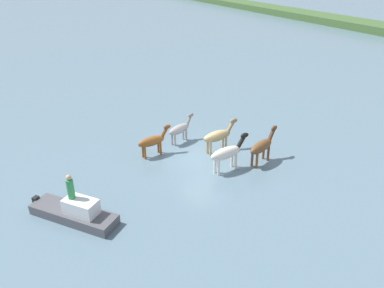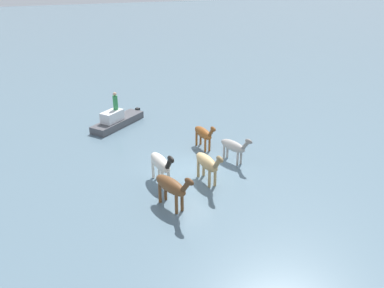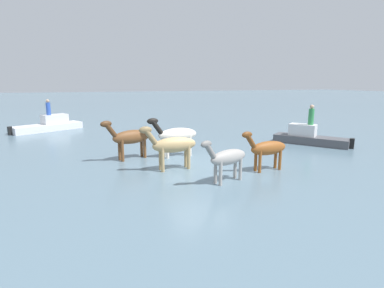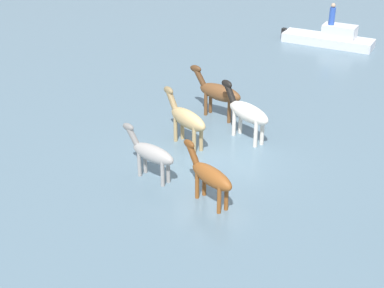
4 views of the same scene
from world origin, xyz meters
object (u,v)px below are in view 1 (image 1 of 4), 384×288
object	(u,v)px
horse_dun_straggler	(180,129)
boat_dinghy_port	(75,214)
horse_pinto_flank	(227,153)
horse_lead	(153,141)
person_spotter_bow	(70,188)
horse_dark_mare	(218,136)
horse_mid_herd	(262,146)

from	to	relation	value
horse_dun_straggler	boat_dinghy_port	bearing A→B (deg)	-167.28
horse_pinto_flank	horse_lead	distance (m)	4.63
horse_lead	boat_dinghy_port	bearing A→B (deg)	-150.35
horse_pinto_flank	boat_dinghy_port	world-z (taller)	horse_pinto_flank
horse_lead	person_spotter_bow	xyz separation A→B (m)	(3.92, -5.58, 0.76)
horse_lead	boat_dinghy_port	distance (m)	6.85
horse_pinto_flank	person_spotter_bow	bearing A→B (deg)	177.50
person_spotter_bow	horse_lead	bearing A→B (deg)	125.10
horse_lead	horse_dark_mare	size ratio (longest dim) A/B	0.90
horse_mid_herd	person_spotter_bow	xyz separation A→B (m)	(0.07, -10.70, 0.64)
horse_pinto_flank	horse_dark_mare	distance (m)	2.28
horse_mid_herd	horse_dark_mare	distance (m)	2.79
boat_dinghy_port	person_spotter_bow	distance (m)	1.42
boat_dinghy_port	person_spotter_bow	size ratio (longest dim) A/B	3.44
horse_pinto_flank	boat_dinghy_port	distance (m)	8.52
horse_lead	horse_dark_mare	bearing A→B (deg)	-27.14
horse_dark_mare	horse_lead	bearing A→B (deg)	154.47
horse_dun_straggler	person_spotter_bow	world-z (taller)	person_spotter_bow
horse_mid_herd	boat_dinghy_port	xyz separation A→B (m)	(0.07, -10.69, -0.78)
horse_mid_herd	horse_dark_mare	world-z (taller)	horse_mid_herd
horse_mid_herd	boat_dinghy_port	world-z (taller)	horse_mid_herd
horse_dark_mare	horse_dun_straggler	bearing A→B (deg)	118.80
boat_dinghy_port	person_spotter_bow	xyz separation A→B (m)	(-0.00, -0.01, 1.42)
horse_mid_herd	person_spotter_bow	world-z (taller)	person_spotter_bow
horse_mid_herd	person_spotter_bow	bearing A→B (deg)	161.90
person_spotter_bow	horse_mid_herd	bearing A→B (deg)	90.37
horse_dark_mare	person_spotter_bow	world-z (taller)	person_spotter_bow
horse_lead	horse_dun_straggler	bearing A→B (deg)	13.98
horse_lead	horse_pinto_flank	bearing A→B (deg)	-56.70
horse_dun_straggler	boat_dinghy_port	xyz separation A→B (m)	(4.72, -7.81, -0.63)
horse_lead	boat_dinghy_port	xyz separation A→B (m)	(3.93, -5.57, -0.65)
horse_pinto_flank	horse_dark_mare	world-z (taller)	horse_pinto_flank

